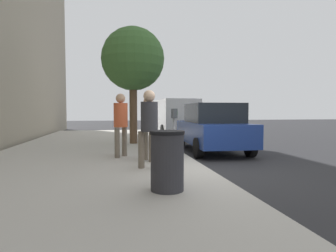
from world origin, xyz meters
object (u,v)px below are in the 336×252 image
parked_van_far (173,115)px  trash_bin (167,160)px  parked_sedan_near (212,127)px  parking_officer (121,119)px  parking_meter (174,123)px  pedestrian_bystander (149,122)px  street_tree (133,60)px  pedestrian_at_meter (148,123)px

parked_van_far → trash_bin: size_ratio=5.22×
parked_van_far → parked_sedan_near: bearing=180.0°
parked_van_far → trash_bin: parked_van_far is taller
parking_officer → parking_meter: bearing=4.9°
parking_meter → pedestrian_bystander: pedestrian_bystander is taller
parked_van_far → street_tree: size_ratio=1.10×
parking_meter → parked_sedan_near: parked_sedan_near is taller
parked_van_far → street_tree: street_tree is taller
pedestrian_at_meter → pedestrian_bystander: (-1.01, 0.09, 0.07)m
pedestrian_bystander → parking_officer: size_ratio=0.99×
parking_meter → pedestrian_bystander: (-1.06, 0.81, 0.07)m
parking_meter → parked_sedan_near: (2.29, -1.91, -0.27)m
parking_meter → parked_van_far: bearing=-11.3°
parking_meter → trash_bin: bearing=165.9°
parked_van_far → street_tree: 6.46m
pedestrian_at_meter → pedestrian_bystander: pedestrian_bystander is taller
pedestrian_at_meter → trash_bin: size_ratio=1.72×
pedestrian_bystander → trash_bin: (-1.86, -0.08, -0.58)m
parking_meter → pedestrian_bystander: 1.33m
parking_meter → street_tree: bearing=11.5°
parking_officer → trash_bin: size_ratio=1.84×
street_tree → pedestrian_bystander: bearing=-179.5°
parked_van_far → street_tree: (-5.34, 2.77, 2.37)m
parking_officer → parked_van_far: parked_van_far is taller
pedestrian_bystander → parked_van_far: bearing=8.6°
street_tree → parked_sedan_near: bearing=-124.8°
pedestrian_at_meter → street_tree: (4.25, 0.14, 2.45)m
parked_sedan_near → street_tree: (1.92, 2.77, 2.73)m
parked_van_far → pedestrian_bystander: bearing=165.6°
pedestrian_bystander → parked_sedan_near: pedestrian_bystander is taller
parking_meter → trash_bin: parking_meter is taller
parked_van_far → parking_meter: bearing=168.7°
pedestrian_at_meter → parked_van_far: size_ratio=0.33×
parking_meter → street_tree: 4.95m
parking_officer → parked_sedan_near: bearing=57.3°
pedestrian_bystander → street_tree: size_ratio=0.38×
parking_meter → parking_officer: (0.76, 1.44, 0.09)m
parked_sedan_near → street_tree: bearing=55.2°
parked_sedan_near → parked_van_far: bearing=-0.0°
pedestrian_bystander → trash_bin: 1.95m
parking_meter → pedestrian_bystander: size_ratio=0.77×
parked_van_far → trash_bin: 12.75m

